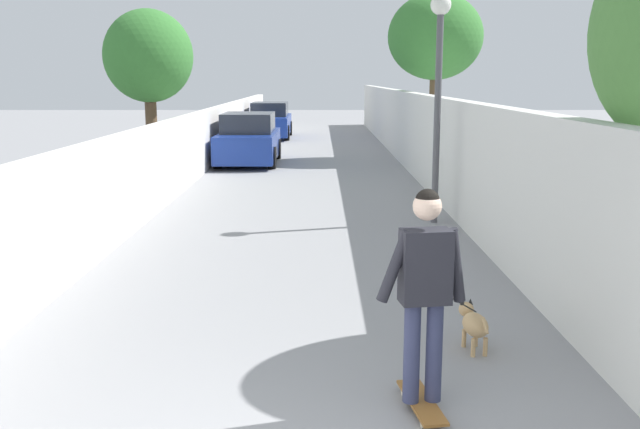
% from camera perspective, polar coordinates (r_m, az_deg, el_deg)
% --- Properties ---
extents(ground_plane, '(80.00, 80.00, 0.00)m').
position_cam_1_polar(ground_plane, '(17.88, -1.12, 2.70)').
color(ground_plane, gray).
extents(wall_left, '(48.00, 0.30, 1.67)m').
position_cam_1_polar(wall_left, '(16.13, -11.95, 4.54)').
color(wall_left, silver).
rests_on(wall_left, ground).
extents(fence_right, '(48.00, 0.30, 2.18)m').
position_cam_1_polar(fence_right, '(15.98, 9.53, 5.50)').
color(fence_right, silver).
rests_on(fence_right, ground).
extents(tree_left_near, '(2.06, 2.06, 4.16)m').
position_cam_1_polar(tree_left_near, '(17.16, -13.75, 12.27)').
color(tree_left_near, brown).
rests_on(tree_left_near, ground).
extents(tree_right_far, '(2.98, 2.98, 5.20)m').
position_cam_1_polar(tree_right_far, '(23.01, 9.34, 14.01)').
color(tree_right_far, brown).
rests_on(tree_right_far, ground).
extents(lamp_post, '(0.36, 0.36, 4.01)m').
position_cam_1_polar(lamp_post, '(12.74, 9.62, 11.69)').
color(lamp_post, '#4C4C51').
rests_on(lamp_post, ground).
extents(skateboard, '(0.82, 0.31, 0.08)m').
position_cam_1_polar(skateboard, '(5.82, 8.23, -14.85)').
color(skateboard, brown).
rests_on(skateboard, ground).
extents(person_skateboarder, '(0.27, 0.72, 1.70)m').
position_cam_1_polar(person_skateboarder, '(5.45, 8.52, -5.24)').
color(person_skateboarder, '#333859').
rests_on(person_skateboarder, skateboard).
extents(dog, '(1.56, 0.83, 1.06)m').
position_cam_1_polar(dog, '(7.00, 12.36, -8.61)').
color(dog, tan).
rests_on(dog, ground).
extents(car_near, '(4.10, 1.80, 1.54)m').
position_cam_1_polar(car_near, '(21.69, -5.80, 6.02)').
color(car_near, navy).
rests_on(car_near, ground).
extents(car_far, '(4.39, 1.80, 1.54)m').
position_cam_1_polar(car_far, '(31.01, -4.08, 7.55)').
color(car_far, navy).
rests_on(car_far, ground).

